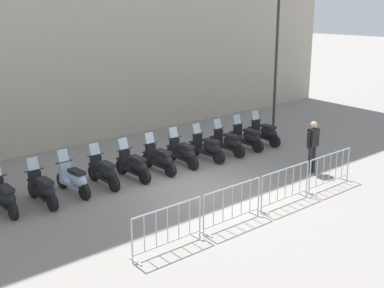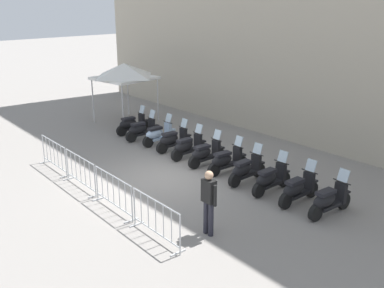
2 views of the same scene
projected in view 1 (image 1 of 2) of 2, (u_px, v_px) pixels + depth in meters
name	position (u px, v px, depth m)	size (l,w,h in m)	color
ground_plane	(198.00, 188.00, 15.62)	(120.00, 120.00, 0.00)	gray
motorcycle_0	(5.00, 197.00, 13.75)	(0.66, 1.72, 1.24)	black
motorcycle_1	(43.00, 189.00, 14.28)	(0.64, 1.72, 1.24)	black
motorcycle_2	(74.00, 180.00, 15.03)	(0.59, 1.72, 1.24)	black
motorcycle_3	(105.00, 172.00, 15.65)	(0.66, 1.72, 1.24)	black
motorcycle_4	(134.00, 166.00, 16.24)	(0.60, 1.72, 1.24)	black
motorcycle_5	(160.00, 159.00, 16.87)	(0.63, 1.72, 1.24)	black
motorcycle_6	(183.00, 153.00, 17.54)	(0.69, 1.71, 1.24)	black
motorcycle_7	(208.00, 148.00, 18.11)	(0.57, 1.73, 1.24)	black
motorcycle_8	(228.00, 143.00, 18.76)	(0.60, 1.72, 1.24)	black
motorcycle_9	(247.00, 138.00, 19.41)	(0.63, 1.72, 1.24)	black
motorcycle_10	(265.00, 133.00, 20.07)	(0.69, 1.71, 1.24)	black
barrier_segment_0	(168.00, 229.00, 11.72)	(1.96, 0.72, 1.07)	#B2B5B7
barrier_segment_1	(232.00, 206.00, 13.01)	(1.96, 0.72, 1.07)	#B2B5B7
barrier_segment_2	(285.00, 187.00, 14.30)	(1.96, 0.72, 1.07)	#B2B5B7
barrier_segment_3	(330.00, 171.00, 15.59)	(1.96, 0.72, 1.07)	#B2B5B7
street_lamp	(277.00, 42.00, 22.03)	(0.36, 0.36, 6.13)	#2D332D
officer_near_row_end	(313.00, 144.00, 16.72)	(0.54, 0.27, 1.73)	#23232D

